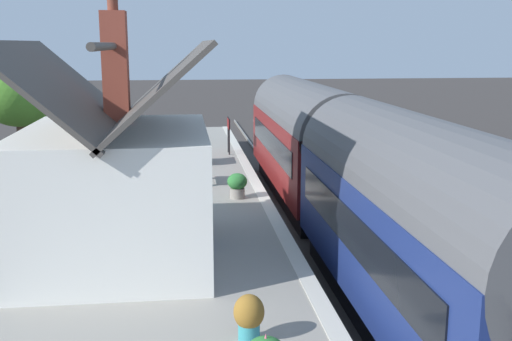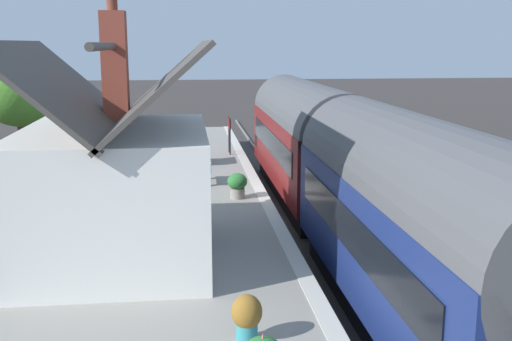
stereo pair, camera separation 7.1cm
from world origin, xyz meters
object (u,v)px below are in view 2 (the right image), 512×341
planter_corner_building (117,148)px  planter_bench_right (237,184)px  station_building (116,186)px  tree_mid_background (19,87)px  bench_near_building (203,152)px  bench_by_lamp (206,169)px  station_sign_board (229,126)px  train (344,168)px  planter_edge_near (160,132)px  planter_by_door (149,154)px  planter_edge_far (247,316)px

planter_corner_building → planter_bench_right: bearing=-151.2°
planter_corner_building → planter_bench_right: (-8.17, -4.50, 0.15)m
station_building → tree_mid_background: bearing=22.3°
bench_near_building → tree_mid_background: bearing=76.7°
bench_by_lamp → station_sign_board: bearing=-12.2°
train → station_sign_board: (9.65, 2.56, -0.06)m
planter_bench_right → planter_edge_near: bearing=13.3°
bench_near_building → planter_corner_building: (2.38, 3.60, -0.19)m
planter_by_door → bench_near_building: bearing=-109.8°
station_building → planter_edge_near: size_ratio=7.75×
train → planter_edge_far: (-7.59, 3.56, -0.82)m
bench_near_building → planter_corner_building: 4.32m
planter_edge_near → station_sign_board: 5.18m
planter_edge_near → station_sign_board: bearing=-141.8°
station_sign_board → tree_mid_background: size_ratio=0.28×
planter_corner_building → tree_mid_background: tree_mid_background is taller
planter_edge_near → bench_by_lamp: bearing=-168.6°
planter_corner_building → tree_mid_background: (-0.65, 3.72, 2.70)m
planter_by_door → station_sign_board: size_ratio=0.52×
bench_by_lamp → planter_corner_building: size_ratio=1.45×
station_sign_board → station_building: bearing=164.9°
planter_by_door → station_sign_board: (1.34, -3.42, 0.90)m
bench_near_building → tree_mid_background: tree_mid_background is taller
planter_edge_far → planter_bench_right: bearing=-4.0°
train → bench_near_building: size_ratio=15.40×
station_building → planter_corner_building: (13.09, 1.39, -1.32)m
planter_edge_near → bench_near_building: bearing=-162.6°
station_building → planter_edge_near: (16.86, -0.28, -1.20)m
planter_by_door → train: bearing=-144.2°
planter_corner_building → tree_mid_background: bearing=99.9°
planter_corner_building → planter_edge_near: (3.77, -1.67, 0.12)m
station_sign_board → bench_near_building: bearing=149.7°
bench_near_building → bench_by_lamp: bearing=-179.6°
bench_near_building → planter_bench_right: size_ratio=1.79×
planter_bench_right → station_sign_board: size_ratio=0.50×
station_building → bench_by_lamp: size_ratio=4.11×
station_building → bench_near_building: station_building is taller
bench_by_lamp → planter_bench_right: (-2.27, -0.88, -0.04)m
planter_edge_near → planter_by_door: bearing=177.3°
train → tree_mid_background: 14.57m
station_sign_board → tree_mid_background: (-0.40, 8.56, 1.80)m
planter_edge_far → station_sign_board: bearing=-3.3°
planter_by_door → planter_edge_far: size_ratio=1.03×
train → station_building: size_ratio=3.75×
planter_bench_right → planter_edge_far: size_ratio=1.00×
bench_near_building → planter_by_door: size_ratio=1.72×
planter_edge_far → bench_near_building: bearing=0.9°
train → bench_by_lamp: 5.56m
bench_near_building → planter_by_door: 2.33m
planter_by_door → tree_mid_background: tree_mid_background is taller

